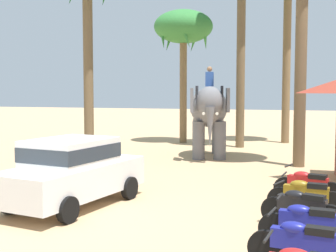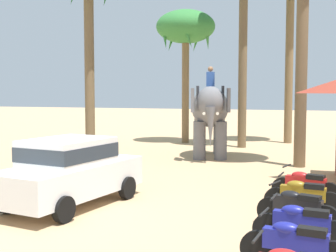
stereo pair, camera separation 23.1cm
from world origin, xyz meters
name	(u,v)px [view 1 (the left image)]	position (x,y,z in m)	size (l,w,h in m)	color
ground_plane	(48,211)	(0.00, 0.00, 0.00)	(120.00, 120.00, 0.00)	tan
car_sedan_foreground	(72,170)	(0.36, 0.56, 0.93)	(2.41, 4.34, 1.70)	white
elephant_with_mahout	(209,111)	(1.85, 9.92, 1.99)	(2.33, 4.01, 3.88)	slate
motorcycle_second_in_row	(303,243)	(5.90, -2.14, 0.46)	(1.79, 0.55, 0.94)	black
motorcycle_mid_row	(307,224)	(5.96, -0.98, 0.46)	(1.80, 0.55, 0.94)	black
motorcycle_fourth_in_row	(302,207)	(5.85, 0.24, 0.46)	(1.73, 0.77, 0.94)	black
motorcycle_far_in_row	(306,195)	(5.92, 1.43, 0.46)	(1.80, 0.55, 0.94)	black
motorcycle_end_of_row	(308,185)	(5.96, 2.67, 0.46)	(1.75, 0.72, 0.94)	black
palm_tree_far_back	(183,30)	(-0.65, 14.96, 6.16)	(3.20, 3.20, 7.24)	brown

